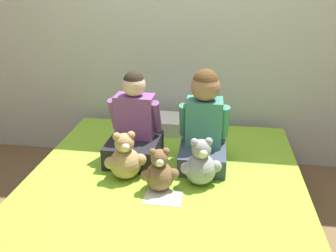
{
  "coord_description": "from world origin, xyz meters",
  "views": [
    {
      "loc": [
        0.29,
        -1.77,
        1.51
      ],
      "look_at": [
        0.0,
        0.24,
        0.65
      ],
      "focal_mm": 38.0,
      "sensor_mm": 36.0,
      "label": 1
    }
  ],
  "objects_px": {
    "teddy_bear_held_by_right_child": "(201,165)",
    "bed": "(162,211)",
    "child_on_left": "(134,128)",
    "child_on_right": "(204,125)",
    "sign_card": "(163,198)",
    "teddy_bear_held_by_left_child": "(125,159)",
    "teddy_bear_between_children": "(160,172)",
    "pillow_at_headboard": "(178,124)"
  },
  "relations": [
    {
      "from": "child_on_right",
      "to": "pillow_at_headboard",
      "type": "relative_size",
      "value": 1.13
    },
    {
      "from": "teddy_bear_held_by_left_child",
      "to": "teddy_bear_held_by_right_child",
      "type": "distance_m",
      "value": 0.45
    },
    {
      "from": "child_on_left",
      "to": "sign_card",
      "type": "xyz_separation_m",
      "value": [
        0.26,
        -0.44,
        -0.21
      ]
    },
    {
      "from": "sign_card",
      "to": "bed",
      "type": "bearing_deg",
      "value": 102.08
    },
    {
      "from": "child_on_left",
      "to": "sign_card",
      "type": "height_order",
      "value": "child_on_left"
    },
    {
      "from": "child_on_left",
      "to": "sign_card",
      "type": "relative_size",
      "value": 2.84
    },
    {
      "from": "teddy_bear_between_children",
      "to": "pillow_at_headboard",
      "type": "relative_size",
      "value": 0.48
    },
    {
      "from": "teddy_bear_held_by_left_child",
      "to": "teddy_bear_held_by_right_child",
      "type": "bearing_deg",
      "value": -21.18
    },
    {
      "from": "teddy_bear_held_by_left_child",
      "to": "sign_card",
      "type": "xyz_separation_m",
      "value": [
        0.26,
        -0.19,
        -0.12
      ]
    },
    {
      "from": "teddy_bear_held_by_left_child",
      "to": "teddy_bear_between_children",
      "type": "relative_size",
      "value": 1.15
    },
    {
      "from": "teddy_bear_held_by_right_child",
      "to": "teddy_bear_between_children",
      "type": "relative_size",
      "value": 1.12
    },
    {
      "from": "bed",
      "to": "child_on_right",
      "type": "height_order",
      "value": "child_on_right"
    },
    {
      "from": "bed",
      "to": "pillow_at_headboard",
      "type": "height_order",
      "value": "pillow_at_headboard"
    },
    {
      "from": "teddy_bear_held_by_left_child",
      "to": "teddy_bear_held_by_right_child",
      "type": "xyz_separation_m",
      "value": [
        0.45,
        -0.0,
        -0.0
      ]
    },
    {
      "from": "teddy_bear_between_children",
      "to": "bed",
      "type": "bearing_deg",
      "value": 61.63
    },
    {
      "from": "child_on_left",
      "to": "child_on_right",
      "type": "height_order",
      "value": "child_on_right"
    },
    {
      "from": "teddy_bear_held_by_right_child",
      "to": "pillow_at_headboard",
      "type": "bearing_deg",
      "value": 90.85
    },
    {
      "from": "child_on_left",
      "to": "teddy_bear_held_by_left_child",
      "type": "bearing_deg",
      "value": -88.05
    },
    {
      "from": "teddy_bear_between_children",
      "to": "teddy_bear_held_by_right_child",
      "type": "bearing_deg",
      "value": 8.16
    },
    {
      "from": "bed",
      "to": "teddy_bear_held_by_left_child",
      "type": "bearing_deg",
      "value": 164.39
    },
    {
      "from": "teddy_bear_held_by_right_child",
      "to": "teddy_bear_held_by_left_child",
      "type": "bearing_deg",
      "value": 164.44
    },
    {
      "from": "bed",
      "to": "child_on_left",
      "type": "relative_size",
      "value": 3.3
    },
    {
      "from": "child_on_left",
      "to": "pillow_at_headboard",
      "type": "bearing_deg",
      "value": 66.44
    },
    {
      "from": "child_on_left",
      "to": "bed",
      "type": "bearing_deg",
      "value": -51.95
    },
    {
      "from": "child_on_right",
      "to": "sign_card",
      "type": "height_order",
      "value": "child_on_right"
    },
    {
      "from": "teddy_bear_held_by_right_child",
      "to": "bed",
      "type": "bearing_deg",
      "value": -178.98
    },
    {
      "from": "teddy_bear_held_by_left_child",
      "to": "teddy_bear_between_children",
      "type": "bearing_deg",
      "value": -44.97
    },
    {
      "from": "child_on_right",
      "to": "teddy_bear_held_by_left_child",
      "type": "bearing_deg",
      "value": -150.77
    },
    {
      "from": "teddy_bear_between_children",
      "to": "pillow_at_headboard",
      "type": "distance_m",
      "value": 0.85
    },
    {
      "from": "teddy_bear_held_by_left_child",
      "to": "teddy_bear_held_by_right_child",
      "type": "height_order",
      "value": "teddy_bear_held_by_left_child"
    },
    {
      "from": "child_on_right",
      "to": "teddy_bear_between_children",
      "type": "xyz_separation_m",
      "value": [
        -0.23,
        -0.36,
        -0.16
      ]
    },
    {
      "from": "child_on_left",
      "to": "sign_card",
      "type": "distance_m",
      "value": 0.56
    },
    {
      "from": "child_on_right",
      "to": "pillow_at_headboard",
      "type": "distance_m",
      "value": 0.57
    },
    {
      "from": "child_on_left",
      "to": "pillow_at_headboard",
      "type": "xyz_separation_m",
      "value": [
        0.23,
        0.49,
        -0.16
      ]
    },
    {
      "from": "bed",
      "to": "teddy_bear_held_by_right_child",
      "type": "relative_size",
      "value": 6.69
    },
    {
      "from": "teddy_bear_held_by_left_child",
      "to": "teddy_bear_held_by_right_child",
      "type": "relative_size",
      "value": 1.03
    },
    {
      "from": "child_on_left",
      "to": "teddy_bear_held_by_right_child",
      "type": "height_order",
      "value": "child_on_left"
    },
    {
      "from": "bed",
      "to": "pillow_at_headboard",
      "type": "bearing_deg",
      "value": 90.0
    },
    {
      "from": "teddy_bear_held_by_left_child",
      "to": "sign_card",
      "type": "bearing_deg",
      "value": -56.83
    },
    {
      "from": "teddy_bear_held_by_right_child",
      "to": "child_on_right",
      "type": "bearing_deg",
      "value": 74.78
    },
    {
      "from": "teddy_bear_held_by_right_child",
      "to": "pillow_at_headboard",
      "type": "height_order",
      "value": "teddy_bear_held_by_right_child"
    },
    {
      "from": "bed",
      "to": "teddy_bear_held_by_left_child",
      "type": "height_order",
      "value": "teddy_bear_held_by_left_child"
    }
  ]
}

